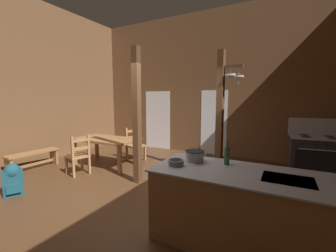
{
  "coord_description": "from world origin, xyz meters",
  "views": [
    {
      "loc": [
        2.32,
        -3.26,
        1.78
      ],
      "look_at": [
        0.03,
        1.02,
        1.17
      ],
      "focal_mm": 23.19,
      "sensor_mm": 36.0,
      "label": 1
    }
  ],
  "objects": [
    {
      "name": "ladderback_chair_by_post",
      "position": [
        -1.89,
        0.14,
        0.45
      ],
      "size": [
        0.54,
        0.54,
        0.95
      ],
      "color": "#9E7044",
      "rests_on": "ground_plane"
    },
    {
      "name": "bottle_tall_on_counter",
      "position": [
        1.69,
        -0.41,
        1.04
      ],
      "size": [
        0.07,
        0.07,
        0.32
      ],
      "color": "#2D5638",
      "rests_on": "kitchen_island"
    },
    {
      "name": "kitchen_island",
      "position": [
        1.93,
        -0.64,
        0.46
      ],
      "size": [
        2.16,
        0.97,
        0.91
      ],
      "color": "olive",
      "rests_on": "ground_plane"
    },
    {
      "name": "support_post_center",
      "position": [
        -0.37,
        0.4,
        1.42
      ],
      "size": [
        0.14,
        0.14,
        2.84
      ],
      "color": "brown",
      "rests_on": "ground_plane"
    },
    {
      "name": "backpack",
      "position": [
        -2.03,
        -1.21,
        0.31
      ],
      "size": [
        0.38,
        0.38,
        0.6
      ],
      "color": "#194756",
      "rests_on": "ground_plane"
    },
    {
      "name": "glazed_panel_back_right",
      "position": [
        0.38,
        3.45,
        1.02
      ],
      "size": [
        0.84,
        0.01,
        2.05
      ],
      "primitive_type": "cube",
      "color": "white",
      "rests_on": "ground_plane"
    },
    {
      "name": "ground_plane",
      "position": [
        0.0,
        0.0,
        -0.05
      ],
      "size": [
        8.32,
        7.71,
        0.1
      ],
      "primitive_type": "cube",
      "color": "#4C301C"
    },
    {
      "name": "wall_back",
      "position": [
        0.0,
        3.53,
        2.24
      ],
      "size": [
        8.32,
        0.14,
        4.49
      ],
      "primitive_type": "cube",
      "color": "brown",
      "rests_on": "ground_plane"
    },
    {
      "name": "stove_range",
      "position": [
        3.04,
        2.66,
        0.48
      ],
      "size": [
        1.2,
        0.89,
        1.32
      ],
      "color": "#282828",
      "rests_on": "ground_plane"
    },
    {
      "name": "stockpot_on_counter",
      "position": [
        1.26,
        -0.47,
        0.99
      ],
      "size": [
        0.34,
        0.27,
        0.15
      ],
      "color": "#A8AAB2",
      "rests_on": "kitchen_island"
    },
    {
      "name": "wall_left",
      "position": [
        -3.83,
        0.0,
        2.24
      ],
      "size": [
        0.14,
        7.71,
        4.49
      ],
      "primitive_type": "cube",
      "color": "brown",
      "rests_on": "ground_plane"
    },
    {
      "name": "support_post_with_pot_rack",
      "position": [
        1.1,
        1.54,
        1.52
      ],
      "size": [
        0.57,
        0.26,
        2.84
      ],
      "color": "brown",
      "rests_on": "ground_plane"
    },
    {
      "name": "ladderback_chair_near_window",
      "position": [
        -1.48,
        1.78,
        0.45
      ],
      "size": [
        0.56,
        0.56,
        0.95
      ],
      "color": "#9E7044",
      "rests_on": "ground_plane"
    },
    {
      "name": "bench_along_left_wall",
      "position": [
        -3.26,
        -0.14,
        0.3
      ],
      "size": [
        0.42,
        1.23,
        0.44
      ],
      "color": "olive",
      "rests_on": "ground_plane"
    },
    {
      "name": "dining_table",
      "position": [
        -1.81,
        0.98,
        0.65
      ],
      "size": [
        1.71,
        0.92,
        0.74
      ],
      "color": "olive",
      "rests_on": "ground_plane"
    },
    {
      "name": "mixing_bowl_on_counter",
      "position": [
        1.11,
        -0.76,
        0.95
      ],
      "size": [
        0.21,
        0.21,
        0.07
      ],
      "color": "slate",
      "rests_on": "kitchen_island"
    },
    {
      "name": "glazed_door_back_left",
      "position": [
        -1.69,
        3.45,
        1.02
      ],
      "size": [
        1.0,
        0.01,
        2.05
      ],
      "primitive_type": "cube",
      "color": "white",
      "rests_on": "ground_plane"
    }
  ]
}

